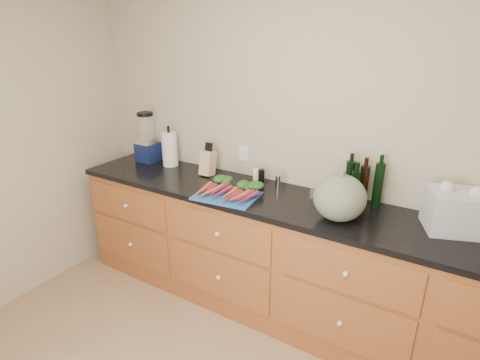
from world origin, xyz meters
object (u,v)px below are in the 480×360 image
Objects in this scene: blender_appliance at (147,140)px; paper_towel at (170,149)px; cutting_board at (227,196)px; squash at (340,198)px; tomato_box at (324,193)px; knife_block at (208,163)px; carrots at (230,190)px.

blender_appliance is 1.49× the size of paper_towel.
paper_towel is (-0.80, 0.32, 0.14)m from cutting_board.
paper_towel is at bearing 170.81° from squash.
tomato_box is (-0.19, 0.27, -0.11)m from squash.
blender_appliance is at bearing 178.52° from knife_block.
tomato_box is (1.39, 0.01, -0.11)m from paper_towel.
squash is 0.34m from tomato_box.
paper_towel reaches higher than squash.
cutting_board is 0.05m from carrots.
blender_appliance is 2.83× the size of tomato_box.
knife_block is at bearing 168.52° from squash.
knife_block is (0.68, -0.02, -0.09)m from blender_appliance.
cutting_board is 1.04× the size of carrots.
carrots is 2.09× the size of knife_block.
squash is at bearing 1.80° from carrots.
knife_block is (-1.16, 0.24, -0.05)m from squash.
blender_appliance reaches higher than knife_block.
squash reaches higher than carrots.
paper_towel is 1.90× the size of tomato_box.
cutting_board is 1.46× the size of paper_towel.
tomato_box is (0.97, 0.03, -0.06)m from knife_block.
cutting_board is 0.68m from tomato_box.
cutting_board is 2.77× the size of tomato_box.
blender_appliance is (-1.84, 0.25, 0.05)m from squash.
cutting_board is 0.87m from paper_towel.
squash is 1.62× the size of knife_block.
knife_block is at bearing 141.53° from cutting_board.
tomato_box reaches higher than carrots.
squash is 1.08× the size of paper_towel.
knife_block reaches higher than tomato_box.
blender_appliance is 0.69m from knife_block.
squash is at bearing -11.48° from knife_block.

